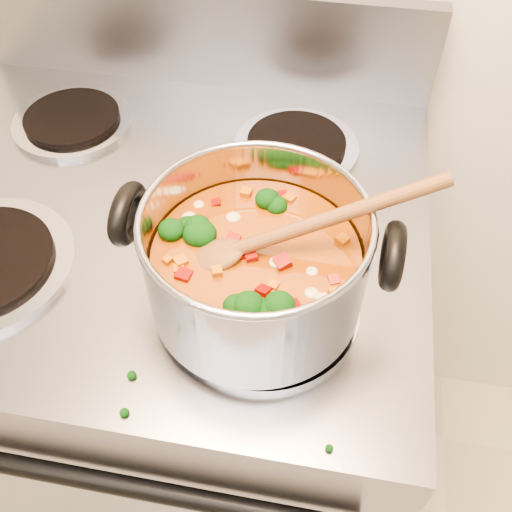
{
  "coord_description": "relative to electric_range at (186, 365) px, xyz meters",
  "views": [
    {
      "loc": [
        0.18,
        0.63,
        1.47
      ],
      "look_at": [
        0.11,
        1.01,
        1.01
      ],
      "focal_mm": 40.0,
      "sensor_mm": 36.0,
      "label": 1
    }
  ],
  "objects": [
    {
      "name": "electric_range",
      "position": [
        0.0,
        0.0,
        0.0
      ],
      "size": [
        0.75,
        0.68,
        1.08
      ],
      "color": "gray",
      "rests_on": "ground"
    },
    {
      "name": "stockpot",
      "position": [
        0.17,
        -0.15,
        0.53
      ],
      "size": [
        0.3,
        0.24,
        0.15
      ],
      "rotation": [
        0.0,
        0.0,
        -0.03
      ],
      "color": "#A1A1A8",
      "rests_on": "electric_range"
    },
    {
      "name": "wooden_spoon",
      "position": [
        0.18,
        -0.14,
        0.57
      ],
      "size": [
        0.27,
        0.11,
        0.11
      ],
      "rotation": [
        0.0,
        0.0,
        0.3
      ],
      "color": "brown",
      "rests_on": "stockpot"
    },
    {
      "name": "cooktop_crumbs",
      "position": [
        0.09,
        -0.21,
        0.46
      ],
      "size": [
        0.13,
        0.35,
        0.01
      ],
      "color": "black",
      "rests_on": "electric_range"
    }
  ]
}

